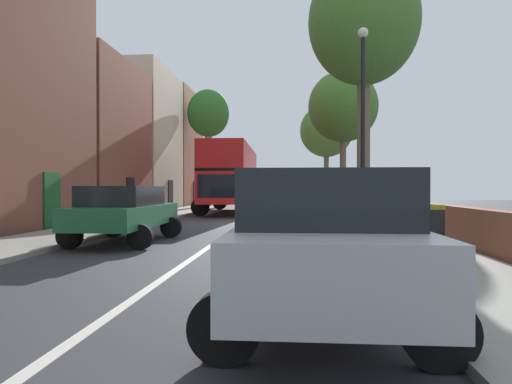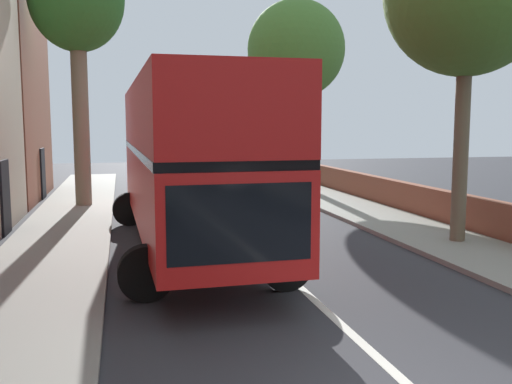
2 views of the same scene
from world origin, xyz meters
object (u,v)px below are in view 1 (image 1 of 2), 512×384
lamppost_right (363,114)px  street_tree_left_0 (208,116)px  street_tree_right_1 (343,107)px  street_tree_right_3 (364,23)px  parked_car_silver_right_2 (321,238)px  double_decker_bus (231,175)px  parked_car_white_right_3 (297,195)px  litter_bin_right (433,228)px  street_tree_right_5 (326,131)px  parked_car_green_left_1 (125,210)px

lamppost_right → street_tree_left_0: bearing=111.8°
street_tree_right_1 → street_tree_right_3: size_ratio=0.76×
parked_car_silver_right_2 → street_tree_right_1: 23.20m
double_decker_bus → street_tree_right_1: (6.81, -1.02, 3.99)m
parked_car_white_right_3 → litter_bin_right: (2.80, -29.59, -0.31)m
street_tree_right_5 → litter_bin_right: bearing=-89.7°
street_tree_right_3 → lamppost_right: size_ratio=1.76×
parked_car_white_right_3 → street_tree_right_1: bearing=-78.2°
parked_car_white_right_3 → parked_car_green_left_1: bearing=-100.2°
double_decker_bus → parked_car_silver_right_2: double_decker_bus is taller
street_tree_left_0 → litter_bin_right: street_tree_left_0 is taller
street_tree_right_1 → litter_bin_right: street_tree_right_1 is taller
parked_car_white_right_3 → street_tree_right_3: 21.99m
double_decker_bus → street_tree_left_0: street_tree_left_0 is taller
parked_car_green_left_1 → street_tree_right_3: bearing=43.4°
double_decker_bus → parked_car_white_right_3: size_ratio=2.85×
double_decker_bus → parked_car_white_right_3: 12.34m
parked_car_silver_right_2 → street_tree_right_1: street_tree_right_1 is taller
street_tree_right_3 → street_tree_right_5: size_ratio=1.24×
double_decker_bus → parked_car_silver_right_2: (4.20, -23.43, -1.39)m
street_tree_right_1 → litter_bin_right: bearing=-89.4°
parked_car_silver_right_2 → street_tree_right_5: size_ratio=0.49×
parked_car_silver_right_2 → street_tree_right_1: bearing=83.4°
parked_car_green_left_1 → litter_bin_right: size_ratio=4.42×
street_tree_right_3 → lamppost_right: 7.17m
double_decker_bus → lamppost_right: (6.00, -14.38, 1.45)m
parked_car_silver_right_2 → street_tree_right_5: bearing=85.9°
parked_car_silver_right_2 → litter_bin_right: bearing=62.4°
litter_bin_right → street_tree_right_1: bearing=90.6°
double_decker_bus → street_tree_left_0: bearing=110.4°
street_tree_left_0 → parked_car_green_left_1: bearing=-84.9°
parked_car_green_left_1 → street_tree_right_5: (7.62, 29.24, 5.75)m
double_decker_bus → parked_car_silver_right_2: 23.84m
parked_car_green_left_1 → street_tree_right_5: size_ratio=0.51×
street_tree_left_0 → street_tree_right_1: bearing=-42.6°
street_tree_right_1 → street_tree_right_3: street_tree_right_3 is taller
street_tree_right_1 → street_tree_right_5: size_ratio=0.94×
parked_car_white_right_3 → street_tree_right_1: 13.89m
parked_car_silver_right_2 → street_tree_right_3: 16.48m
lamppost_right → litter_bin_right: size_ratio=6.11×
street_tree_right_1 → lamppost_right: size_ratio=1.33×
street_tree_right_5 → litter_bin_right: street_tree_right_5 is taller
parked_car_white_right_3 → street_tree_right_5: (2.62, 1.52, 5.71)m
double_decker_bus → litter_bin_right: size_ratio=11.09×
street_tree_right_1 → double_decker_bus: bearing=171.5°
parked_car_silver_right_2 → street_tree_right_5: street_tree_right_5 is taller
lamppost_right → litter_bin_right: lamppost_right is taller
parked_car_white_right_3 → litter_bin_right: 29.72m
double_decker_bus → lamppost_right: lamppost_right is taller
street_tree_right_3 → street_tree_right_5: (-0.00, 22.02, -1.79)m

